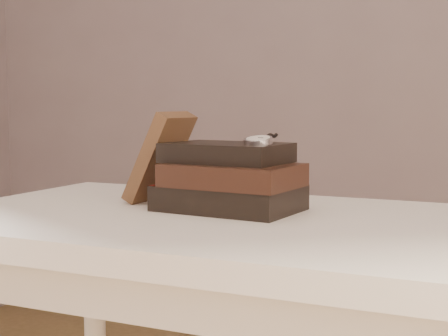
% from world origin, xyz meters
% --- Properties ---
extents(table, '(1.00, 0.60, 0.75)m').
position_xyz_m(table, '(0.00, 0.35, 0.66)').
color(table, white).
rests_on(table, ground).
extents(book_stack, '(0.25, 0.19, 0.12)m').
position_xyz_m(book_stack, '(-0.01, 0.40, 0.81)').
color(book_stack, black).
rests_on(book_stack, table).
extents(journal, '(0.11, 0.12, 0.17)m').
position_xyz_m(journal, '(-0.17, 0.43, 0.84)').
color(journal, '#3E2718').
rests_on(journal, table).
extents(pocket_watch, '(0.05, 0.15, 0.02)m').
position_xyz_m(pocket_watch, '(0.05, 0.39, 0.88)').
color(pocket_watch, silver).
rests_on(pocket_watch, book_stack).
extents(eyeglasses, '(0.11, 0.12, 0.05)m').
position_xyz_m(eyeglasses, '(-0.09, 0.49, 0.82)').
color(eyeglasses, silver).
rests_on(eyeglasses, book_stack).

